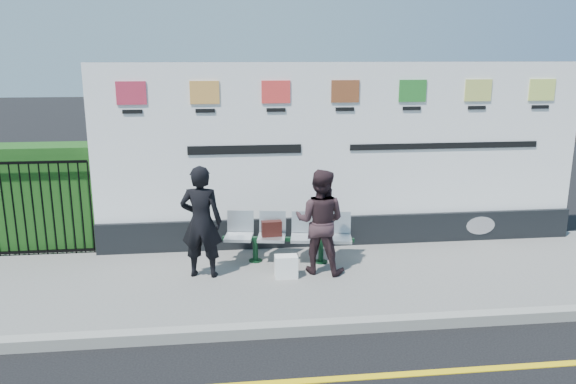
{
  "coord_description": "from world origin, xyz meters",
  "views": [
    {
      "loc": [
        -1.44,
        -5.03,
        3.25
      ],
      "look_at": [
        -0.5,
        3.0,
        1.25
      ],
      "focal_mm": 35.0,
      "sensor_mm": 36.0,
      "label": 1
    }
  ],
  "objects_px": {
    "billboard": "(342,168)",
    "bench": "(288,249)",
    "woman_left": "(201,222)",
    "woman_right": "(320,221)"
  },
  "relations": [
    {
      "from": "woman_left",
      "to": "billboard",
      "type": "bearing_deg",
      "value": -141.82
    },
    {
      "from": "bench",
      "to": "woman_right",
      "type": "height_order",
      "value": "woman_right"
    },
    {
      "from": "woman_left",
      "to": "woman_right",
      "type": "xyz_separation_m",
      "value": [
        1.7,
        -0.04,
        -0.04
      ]
    },
    {
      "from": "bench",
      "to": "woman_left",
      "type": "height_order",
      "value": "woman_left"
    },
    {
      "from": "woman_left",
      "to": "bench",
      "type": "bearing_deg",
      "value": -151.75
    },
    {
      "from": "billboard",
      "to": "bench",
      "type": "xyz_separation_m",
      "value": [
        -0.99,
        -0.78,
        -1.09
      ]
    },
    {
      "from": "billboard",
      "to": "woman_right",
      "type": "distance_m",
      "value": 1.45
    },
    {
      "from": "bench",
      "to": "woman_left",
      "type": "distance_m",
      "value": 1.48
    },
    {
      "from": "billboard",
      "to": "woman_right",
      "type": "relative_size",
      "value": 5.2
    },
    {
      "from": "billboard",
      "to": "woman_left",
      "type": "xyz_separation_m",
      "value": [
        -2.28,
        -1.18,
        -0.49
      ]
    }
  ]
}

